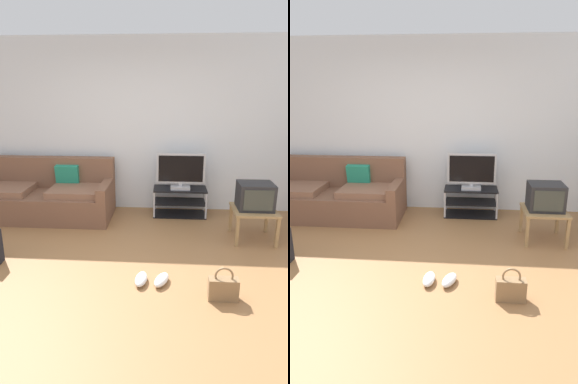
{
  "view_description": "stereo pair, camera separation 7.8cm",
  "coord_description": "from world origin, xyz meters",
  "views": [
    {
      "loc": [
        0.59,
        -3.07,
        1.94
      ],
      "look_at": [
        0.27,
        1.28,
        0.62
      ],
      "focal_mm": 32.17,
      "sensor_mm": 36.0,
      "label": 1
    },
    {
      "loc": [
        0.67,
        -3.07,
        1.94
      ],
      "look_at": [
        0.27,
        1.28,
        0.62
      ],
      "focal_mm": 32.17,
      "sensor_mm": 36.0,
      "label": 2
    }
  ],
  "objects": [
    {
      "name": "sneakers_pair",
      "position": [
        0.44,
        0.06,
        0.05
      ],
      "size": [
        0.39,
        0.3,
        0.09
      ],
      "color": "white",
      "rests_on": "ground_plane"
    },
    {
      "name": "ground_plane",
      "position": [
        0.0,
        0.0,
        -0.01
      ],
      "size": [
        9.0,
        9.8,
        0.02
      ],
      "primitive_type": "cube",
      "color": "olive"
    },
    {
      "name": "handbag",
      "position": [
        1.14,
        -0.17,
        0.12
      ],
      "size": [
        0.28,
        0.12,
        0.34
      ],
      "rotation": [
        0.0,
        0.0,
        0.5
      ],
      "color": "olive",
      "rests_on": "ground_plane"
    },
    {
      "name": "side_table",
      "position": [
        1.72,
        1.25,
        0.36
      ],
      "size": [
        0.55,
        0.55,
        0.42
      ],
      "color": "#9E7A4C",
      "rests_on": "ground_plane"
    },
    {
      "name": "couch",
      "position": [
        -1.34,
        1.92,
        0.32
      ],
      "size": [
        2.13,
        0.91,
        0.88
      ],
      "color": "brown",
      "rests_on": "ground_plane"
    },
    {
      "name": "wall_back",
      "position": [
        0.0,
        2.45,
        1.35
      ],
      "size": [
        9.0,
        0.1,
        2.7
      ],
      "primitive_type": "cube",
      "color": "silver",
      "rests_on": "ground_plane"
    },
    {
      "name": "tv_stand",
      "position": [
        0.78,
        2.11,
        0.22
      ],
      "size": [
        0.82,
        0.41,
        0.44
      ],
      "color": "black",
      "rests_on": "ground_plane"
    },
    {
      "name": "crt_tv",
      "position": [
        1.72,
        1.27,
        0.6
      ],
      "size": [
        0.44,
        0.38,
        0.35
      ],
      "color": "#232326",
      "rests_on": "side_table"
    },
    {
      "name": "flat_tv",
      "position": [
        0.78,
        2.08,
        0.71
      ],
      "size": [
        0.74,
        0.22,
        0.55
      ],
      "color": "#B2B2B7",
      "rests_on": "tv_stand"
    }
  ]
}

